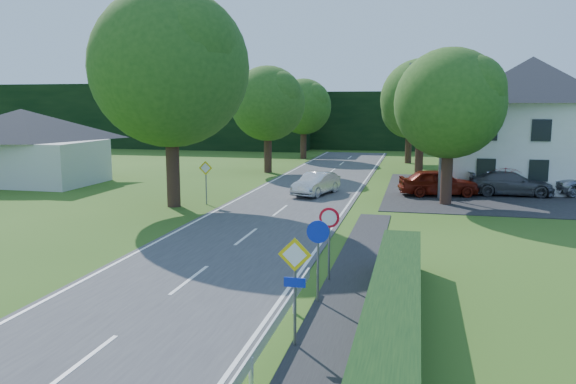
% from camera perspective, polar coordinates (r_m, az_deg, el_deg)
% --- Properties ---
extents(road, '(7.00, 80.00, 0.04)m').
position_cam_1_polar(road, '(25.58, -2.93, -3.56)').
color(road, '#3B3B3E').
rests_on(road, ground).
extents(parking_pad, '(14.00, 16.00, 0.04)m').
position_cam_1_polar(parking_pad, '(37.75, 20.68, -0.06)').
color(parking_pad, black).
rests_on(parking_pad, ground).
extents(line_edge_left, '(0.12, 80.00, 0.01)m').
position_cam_1_polar(line_edge_left, '(26.64, -9.67, -3.11)').
color(line_edge_left, white).
rests_on(line_edge_left, road).
extents(line_edge_right, '(0.12, 80.00, 0.01)m').
position_cam_1_polar(line_edge_right, '(24.89, 4.29, -3.86)').
color(line_edge_right, white).
rests_on(line_edge_right, road).
extents(line_centre, '(0.12, 80.00, 0.01)m').
position_cam_1_polar(line_centre, '(25.58, -2.93, -3.50)').
color(line_centre, white).
rests_on(line_centre, road).
extents(tree_main, '(9.40, 9.40, 11.64)m').
position_cam_1_polar(tree_main, '(30.84, -11.83, 9.26)').
color(tree_main, '#244E17').
rests_on(tree_main, ground).
extents(tree_left_far, '(7.00, 7.00, 8.58)m').
position_cam_1_polar(tree_left_far, '(45.60, -2.07, 7.36)').
color(tree_left_far, '#244E17').
rests_on(tree_left_far, ground).
extents(tree_right_far, '(7.40, 7.40, 9.09)m').
position_cam_1_polar(tree_right_far, '(46.01, 13.31, 7.46)').
color(tree_right_far, '#244E17').
rests_on(tree_right_far, ground).
extents(tree_left_back, '(6.60, 6.60, 8.07)m').
position_cam_1_polar(tree_left_back, '(57.17, 1.59, 7.43)').
color(tree_left_back, '#244E17').
rests_on(tree_left_back, ground).
extents(tree_right_back, '(6.20, 6.20, 7.56)m').
position_cam_1_polar(tree_right_back, '(54.03, 12.21, 6.87)').
color(tree_right_back, '#244E17').
rests_on(tree_right_back, ground).
extents(tree_right_mid, '(7.00, 7.00, 8.58)m').
position_cam_1_polar(tree_right_mid, '(32.06, 16.01, 6.35)').
color(tree_right_mid, '#244E17').
rests_on(tree_right_mid, ground).
extents(treeline_left, '(44.00, 6.00, 8.00)m').
position_cam_1_polar(treeline_left, '(74.69, -14.90, 7.47)').
color(treeline_left, black).
rests_on(treeline_left, ground).
extents(treeline_right, '(30.00, 5.00, 7.00)m').
position_cam_1_polar(treeline_right, '(70.03, 14.09, 7.01)').
color(treeline_right, black).
rests_on(treeline_right, ground).
extents(bungalow_left, '(11.00, 6.50, 5.20)m').
position_cam_1_polar(bungalow_left, '(43.46, -25.29, 4.35)').
color(bungalow_left, beige).
rests_on(bungalow_left, ground).
extents(house_white, '(10.60, 8.40, 8.60)m').
position_cam_1_polar(house_white, '(40.63, 23.29, 6.61)').
color(house_white, white).
rests_on(house_white, ground).
extents(streetlight, '(2.03, 0.18, 8.00)m').
position_cam_1_polar(streetlight, '(34.03, 15.12, 6.81)').
color(streetlight, slate).
rests_on(streetlight, ground).
extents(sign_priority_right, '(0.78, 0.09, 2.59)m').
position_cam_1_polar(sign_priority_right, '(12.82, 0.70, -8.11)').
color(sign_priority_right, slate).
rests_on(sign_priority_right, ground).
extents(sign_roundabout, '(0.64, 0.08, 2.37)m').
position_cam_1_polar(sign_roundabout, '(15.69, 3.07, -5.39)').
color(sign_roundabout, slate).
rests_on(sign_roundabout, ground).
extents(sign_speed_limit, '(0.64, 0.11, 2.37)m').
position_cam_1_polar(sign_speed_limit, '(17.58, 4.21, -3.52)').
color(sign_speed_limit, slate).
rests_on(sign_speed_limit, ground).
extents(sign_priority_left, '(0.78, 0.09, 2.44)m').
position_cam_1_polar(sign_priority_left, '(31.38, -8.35, 1.84)').
color(sign_priority_left, slate).
rests_on(sign_priority_left, ground).
extents(moving_car, '(2.52, 4.40, 1.37)m').
position_cam_1_polar(moving_car, '(34.33, 2.88, 0.86)').
color(moving_car, '#B8B8BD').
rests_on(moving_car, road).
extents(motorcycle, '(0.73, 1.95, 1.01)m').
position_cam_1_polar(motorcycle, '(35.13, 2.97, 0.75)').
color(motorcycle, black).
rests_on(motorcycle, road).
extents(parked_car_red, '(5.02, 2.83, 1.61)m').
position_cam_1_polar(parked_car_red, '(35.24, 15.02, 0.97)').
color(parked_car_red, maroon).
rests_on(parked_car_red, parking_pad).
extents(parked_car_silver_a, '(4.46, 2.26, 1.40)m').
position_cam_1_polar(parked_car_silver_a, '(37.17, 19.94, 0.97)').
color(parked_car_silver_a, silver).
rests_on(parked_car_silver_a, parking_pad).
extents(parked_car_grey, '(5.08, 2.22, 1.46)m').
position_cam_1_polar(parked_car_grey, '(36.73, 21.65, 0.83)').
color(parked_car_grey, '#4C4D52').
rests_on(parked_car_grey, parking_pad).
extents(parasol, '(2.02, 2.05, 1.75)m').
position_cam_1_polar(parasol, '(36.52, 21.19, 1.04)').
color(parasol, '#A90D15').
rests_on(parasol, parking_pad).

